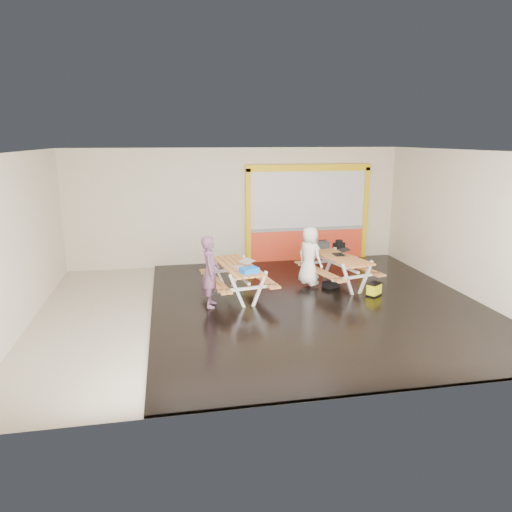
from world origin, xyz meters
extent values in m
cube|color=beige|center=(0.00, 0.00, -0.01)|extent=(10.00, 8.00, 0.01)
cube|color=white|center=(0.00, 0.00, 3.50)|extent=(10.00, 8.00, 0.01)
cube|color=beige|center=(0.00, 4.00, 1.75)|extent=(10.00, 0.01, 3.50)
cube|color=beige|center=(0.00, -4.00, 1.75)|extent=(10.00, 0.01, 3.50)
cube|color=beige|center=(-5.00, 0.00, 1.75)|extent=(0.01, 8.00, 3.50)
cube|color=beige|center=(5.00, 0.00, 1.75)|extent=(0.01, 8.00, 3.50)
cube|color=black|center=(1.25, 0.00, 0.03)|extent=(7.50, 7.98, 0.05)
cube|color=#F13F21|center=(2.20, 3.93, 0.50)|extent=(3.60, 0.12, 1.00)
cube|color=gray|center=(2.20, 3.93, 1.03)|extent=(3.60, 0.14, 0.10)
cube|color=silver|center=(2.20, 3.94, 1.94)|extent=(3.60, 0.08, 1.72)
cube|color=yellow|center=(0.33, 3.92, 1.45)|extent=(0.14, 0.16, 2.90)
cube|color=yellow|center=(4.07, 3.92, 1.45)|extent=(0.14, 0.16, 2.90)
cube|color=yellow|center=(2.20, 3.92, 2.90)|extent=(3.88, 0.16, 0.20)
cube|color=#CB803E|center=(-0.76, 0.75, 0.81)|extent=(0.46, 2.06, 0.04)
cube|color=#CB803E|center=(-0.61, 0.77, 0.81)|extent=(0.46, 2.06, 0.04)
cube|color=#CB803E|center=(-0.47, 0.79, 0.81)|extent=(0.46, 2.06, 0.04)
cube|color=#CB803E|center=(-0.32, 0.82, 0.81)|extent=(0.46, 2.06, 0.04)
cube|color=#CB803E|center=(-0.18, 0.84, 0.81)|extent=(0.46, 2.06, 0.04)
cube|color=white|center=(-0.61, -0.02, 0.44)|extent=(0.39, 0.12, 0.83)
cube|color=white|center=(-0.08, 0.06, 0.44)|extent=(0.39, 0.12, 0.83)
cube|color=white|center=(-0.34, 0.02, 0.48)|extent=(1.41, 0.29, 0.06)
cube|color=white|center=(-0.34, 0.02, 0.75)|extent=(0.70, 0.17, 0.06)
cube|color=white|center=(-0.86, 1.53, 0.44)|extent=(0.39, 0.12, 0.83)
cube|color=white|center=(-0.33, 1.61, 0.44)|extent=(0.39, 0.12, 0.83)
cube|color=white|center=(-0.59, 1.57, 0.48)|extent=(1.41, 0.29, 0.06)
cube|color=white|center=(-0.59, 1.57, 0.75)|extent=(0.70, 0.17, 0.06)
cube|color=white|center=(-0.47, 0.79, 0.60)|extent=(0.33, 1.68, 0.06)
cube|color=#CB803E|center=(-1.10, 0.69, 0.49)|extent=(0.45, 2.06, 0.04)
cube|color=#CB803E|center=(-0.96, 0.71, 0.49)|extent=(0.45, 2.06, 0.04)
cube|color=#CB803E|center=(0.03, 0.88, 0.49)|extent=(0.45, 2.06, 0.04)
cube|color=#CB803E|center=(0.16, 0.90, 0.49)|extent=(0.45, 2.06, 0.04)
cube|color=#CB803E|center=(1.93, 1.11, 0.81)|extent=(0.64, 2.05, 0.04)
cube|color=#CB803E|center=(2.07, 1.14, 0.81)|extent=(0.64, 2.05, 0.04)
cube|color=#CB803E|center=(2.21, 1.18, 0.81)|extent=(0.64, 2.05, 0.04)
cube|color=#CB803E|center=(2.36, 1.22, 0.81)|extent=(0.64, 2.05, 0.04)
cube|color=#CB803E|center=(2.50, 1.25, 0.81)|extent=(0.64, 2.05, 0.04)
cube|color=white|center=(2.15, 0.34, 0.44)|extent=(0.39, 0.16, 0.83)
cube|color=white|center=(2.67, 0.48, 0.44)|extent=(0.39, 0.16, 0.83)
cube|color=white|center=(2.41, 0.41, 0.49)|extent=(1.40, 0.41, 0.06)
cube|color=white|center=(2.41, 0.41, 0.76)|extent=(0.70, 0.23, 0.06)
cube|color=white|center=(1.76, 1.88, 0.44)|extent=(0.39, 0.16, 0.83)
cube|color=white|center=(2.28, 2.01, 0.44)|extent=(0.39, 0.16, 0.83)
cube|color=white|center=(2.02, 1.95, 0.49)|extent=(1.40, 0.41, 0.06)
cube|color=white|center=(2.02, 1.95, 0.76)|extent=(0.70, 0.23, 0.06)
cube|color=white|center=(2.21, 1.18, 0.60)|extent=(0.48, 1.67, 0.06)
cube|color=#CB803E|center=(1.59, 1.02, 0.50)|extent=(0.63, 2.05, 0.04)
cube|color=#CB803E|center=(1.73, 1.06, 0.50)|extent=(0.63, 2.05, 0.04)
cube|color=#CB803E|center=(2.70, 1.30, 0.50)|extent=(0.63, 2.05, 0.04)
cube|color=#CB803E|center=(2.84, 1.34, 0.50)|extent=(0.63, 2.05, 0.04)
imported|color=#65425B|center=(-1.18, 0.20, 0.86)|extent=(0.48, 0.65, 1.62)
imported|color=white|center=(1.44, 1.20, 0.87)|extent=(0.77, 0.87, 1.49)
cube|color=silver|center=(-0.42, 0.52, 0.84)|extent=(0.39, 0.45, 0.02)
cube|color=silver|center=(-0.28, 0.59, 0.97)|extent=(0.37, 0.44, 0.07)
cube|color=silver|center=(-0.28, 0.59, 0.97)|extent=(0.32, 0.38, 0.06)
cube|color=black|center=(2.24, 1.28, 0.84)|extent=(0.26, 0.35, 0.02)
cube|color=black|center=(2.40, 1.28, 0.96)|extent=(0.24, 0.35, 0.07)
cube|color=silver|center=(2.39, 1.28, 0.96)|extent=(0.20, 0.31, 0.06)
cube|color=blue|center=(-0.31, 0.10, 0.88)|extent=(0.46, 0.39, 0.11)
cube|color=black|center=(2.06, 2.11, 0.92)|extent=(0.41, 0.23, 0.18)
cylinder|color=black|center=(2.06, 2.11, 1.05)|extent=(0.30, 0.05, 0.02)
cube|color=black|center=(2.59, 2.17, 0.72)|extent=(0.37, 0.33, 0.44)
cylinder|color=black|center=(2.59, 2.17, 0.96)|extent=(0.27, 0.27, 0.11)
cube|color=black|center=(1.98, 1.04, 0.12)|extent=(0.45, 0.40, 0.14)
cube|color=black|center=(2.79, 0.22, 0.07)|extent=(0.44, 0.41, 0.04)
cube|color=yellow|center=(2.79, 0.22, 0.21)|extent=(0.41, 0.39, 0.28)
cube|color=black|center=(2.79, 0.22, 0.35)|extent=(0.44, 0.41, 0.03)
camera|label=1|loc=(-2.05, -9.93, 3.77)|focal=33.02mm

